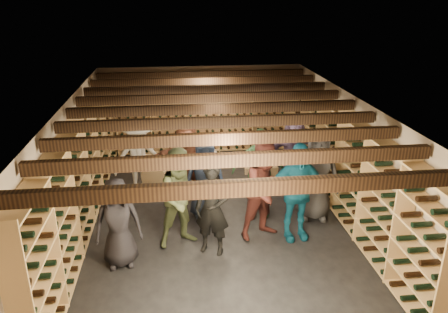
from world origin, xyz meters
name	(u,v)px	position (x,y,z in m)	size (l,w,h in m)	color
ground	(216,215)	(0.00, 0.00, 0.00)	(8.00, 8.00, 0.00)	black
walls	(216,161)	(0.00, 0.00, 1.20)	(5.52, 8.02, 2.40)	tan
ceiling	(215,101)	(0.00, 0.00, 2.40)	(5.50, 8.00, 0.01)	beige
ceiling_joists	(215,109)	(0.00, 0.00, 2.26)	(5.40, 7.12, 0.18)	black
wine_rack_left	(82,173)	(-2.57, 0.00, 1.08)	(0.32, 7.50, 2.15)	tan
wine_rack_right	(341,161)	(2.57, 0.00, 1.08)	(0.32, 7.50, 2.15)	tan
wine_rack_back	(202,115)	(0.00, 3.83, 1.07)	(4.70, 0.30, 2.15)	tan
crate_stack_left	(155,174)	(-1.27, 1.30, 0.42)	(0.55, 0.42, 0.85)	tan
crate_stack_right	(265,176)	(1.29, 1.30, 0.26)	(0.54, 0.40, 0.51)	tan
crate_loose	(255,169)	(1.20, 2.12, 0.09)	(0.50, 0.33, 0.17)	tan
person_0	(118,223)	(-1.75, -1.48, 0.78)	(0.76, 0.50, 1.56)	black
person_1	(212,209)	(-0.19, -1.29, 0.84)	(0.61, 0.40, 1.68)	black
person_2	(182,198)	(-0.69, -0.95, 0.92)	(0.89, 0.70, 1.84)	#4A5533
person_4	(296,192)	(1.36, -0.99, 0.94)	(1.10, 0.46, 1.87)	#0F506F
person_5	(187,160)	(-0.53, 1.07, 0.84)	(1.55, 0.49, 1.68)	brown
person_6	(205,179)	(-0.21, 0.01, 0.83)	(0.81, 0.53, 1.66)	#1F2B45
person_7	(209,170)	(-0.08, 0.62, 0.75)	(0.55, 0.36, 1.50)	gray
person_8	(266,190)	(0.83, -0.87, 0.95)	(0.92, 0.72, 1.90)	#4A1F1B
person_9	(139,157)	(-1.59, 1.22, 0.88)	(1.14, 0.65, 1.76)	#BAB3A9
person_10	(259,173)	(0.86, -0.02, 0.93)	(1.08, 0.45, 1.85)	#29502F
person_11	(294,151)	(1.94, 1.30, 0.86)	(1.60, 0.51, 1.72)	slate
person_12	(316,174)	(1.96, -0.28, 0.94)	(0.92, 0.60, 1.88)	#34353A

